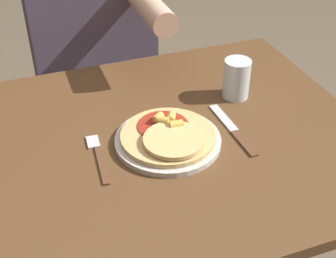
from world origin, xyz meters
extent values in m
cube|color=brown|center=(0.00, 0.00, 0.74)|extent=(0.97, 0.80, 0.03)
cylinder|color=brown|center=(-0.43, 0.34, 0.36)|extent=(0.06, 0.06, 0.72)
cylinder|color=brown|center=(0.43, 0.34, 0.36)|extent=(0.06, 0.06, 0.72)
cylinder|color=beige|center=(0.00, -0.02, 0.76)|extent=(0.25, 0.25, 0.01)
cylinder|color=tan|center=(0.00, -0.02, 0.77)|extent=(0.22, 0.22, 0.01)
cylinder|color=#9E2819|center=(0.00, 0.01, 0.78)|extent=(0.12, 0.12, 0.00)
cylinder|color=#DDB771|center=(0.00, -0.06, 0.79)|extent=(0.14, 0.14, 0.01)
cylinder|color=gold|center=(0.00, 0.01, 0.79)|extent=(0.04, 0.04, 0.02)
cylinder|color=gold|center=(0.02, -0.01, 0.79)|extent=(0.03, 0.02, 0.02)
cylinder|color=gold|center=(0.02, 0.02, 0.79)|extent=(0.03, 0.03, 0.02)
cylinder|color=gold|center=(-0.01, 0.03, 0.79)|extent=(0.03, 0.03, 0.02)
cube|color=brown|center=(-0.16, -0.05, 0.75)|extent=(0.02, 0.13, 0.00)
cube|color=silver|center=(-0.16, 0.04, 0.75)|extent=(0.03, 0.05, 0.00)
cube|color=brown|center=(0.16, -0.09, 0.75)|extent=(0.02, 0.10, 0.00)
cube|color=silver|center=(0.16, 0.02, 0.75)|extent=(0.03, 0.12, 0.00)
cylinder|color=silver|center=(0.24, 0.11, 0.80)|extent=(0.07, 0.07, 0.11)
cylinder|color=#2D2D38|center=(-0.13, 0.62, 0.25)|extent=(0.11, 0.11, 0.51)
cylinder|color=#2D2D38|center=(0.05, 0.62, 0.25)|extent=(0.11, 0.11, 0.51)
cube|color=#4C4256|center=(-0.04, 0.62, 0.79)|extent=(0.40, 0.22, 0.57)
cylinder|color=tan|center=(0.08, 0.36, 0.93)|extent=(0.07, 0.30, 0.07)
camera|label=1|loc=(-0.29, -0.83, 1.42)|focal=50.00mm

